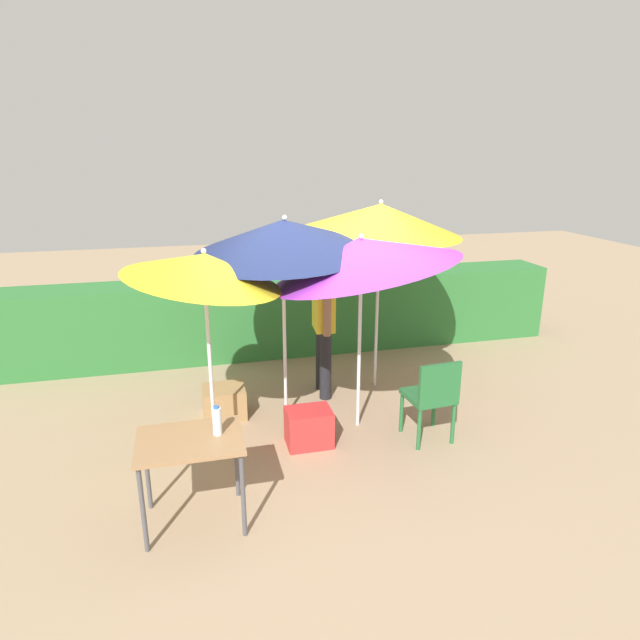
{
  "coord_description": "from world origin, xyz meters",
  "views": [
    {
      "loc": [
        -1.32,
        -5.01,
        2.84
      ],
      "look_at": [
        0.0,
        0.3,
        1.1
      ],
      "focal_mm": 30.32,
      "sensor_mm": 36.0,
      "label": 1
    }
  ],
  "objects_px": {
    "umbrella_navy": "(284,236)",
    "chair_plastic": "(432,395)",
    "umbrella_orange": "(204,268)",
    "person_vendor": "(324,320)",
    "folding_table": "(191,449)",
    "cooler_box": "(309,427)",
    "umbrella_rainbow": "(380,219)",
    "crate_cardboard": "(224,402)",
    "bottle_water": "(217,421)",
    "umbrella_yellow": "(361,255)"
  },
  "relations": [
    {
      "from": "crate_cardboard",
      "to": "umbrella_navy",
      "type": "bearing_deg",
      "value": -14.21
    },
    {
      "from": "bottle_water",
      "to": "crate_cardboard",
      "type": "bearing_deg",
      "value": 85.06
    },
    {
      "from": "cooler_box",
      "to": "folding_table",
      "type": "xyz_separation_m",
      "value": [
        -1.13,
        -0.93,
        0.46
      ]
    },
    {
      "from": "chair_plastic",
      "to": "bottle_water",
      "type": "bearing_deg",
      "value": -162.22
    },
    {
      "from": "umbrella_navy",
      "to": "cooler_box",
      "type": "height_order",
      "value": "umbrella_navy"
    },
    {
      "from": "umbrella_orange",
      "to": "umbrella_navy",
      "type": "bearing_deg",
      "value": 29.65
    },
    {
      "from": "bottle_water",
      "to": "cooler_box",
      "type": "bearing_deg",
      "value": 44.57
    },
    {
      "from": "chair_plastic",
      "to": "folding_table",
      "type": "height_order",
      "value": "chair_plastic"
    },
    {
      "from": "umbrella_rainbow",
      "to": "umbrella_navy",
      "type": "bearing_deg",
      "value": -155.84
    },
    {
      "from": "umbrella_rainbow",
      "to": "bottle_water",
      "type": "height_order",
      "value": "umbrella_rainbow"
    },
    {
      "from": "umbrella_rainbow",
      "to": "cooler_box",
      "type": "height_order",
      "value": "umbrella_rainbow"
    },
    {
      "from": "umbrella_yellow",
      "to": "cooler_box",
      "type": "relative_size",
      "value": 5.08
    },
    {
      "from": "cooler_box",
      "to": "umbrella_rainbow",
      "type": "bearing_deg",
      "value": 46.81
    },
    {
      "from": "folding_table",
      "to": "chair_plastic",
      "type": "bearing_deg",
      "value": 16.74
    },
    {
      "from": "umbrella_rainbow",
      "to": "folding_table",
      "type": "bearing_deg",
      "value": -136.71
    },
    {
      "from": "crate_cardboard",
      "to": "folding_table",
      "type": "bearing_deg",
      "value": -101.68
    },
    {
      "from": "umbrella_rainbow",
      "to": "umbrella_yellow",
      "type": "height_order",
      "value": "umbrella_rainbow"
    },
    {
      "from": "umbrella_yellow",
      "to": "person_vendor",
      "type": "distance_m",
      "value": 1.29
    },
    {
      "from": "umbrella_navy",
      "to": "chair_plastic",
      "type": "distance_m",
      "value": 2.17
    },
    {
      "from": "umbrella_rainbow",
      "to": "crate_cardboard",
      "type": "xyz_separation_m",
      "value": [
        -1.9,
        -0.38,
        -1.91
      ]
    },
    {
      "from": "umbrella_navy",
      "to": "umbrella_orange",
      "type": "bearing_deg",
      "value": -150.35
    },
    {
      "from": "person_vendor",
      "to": "bottle_water",
      "type": "bearing_deg",
      "value": -123.76
    },
    {
      "from": "folding_table",
      "to": "bottle_water",
      "type": "xyz_separation_m",
      "value": [
        0.21,
        0.02,
        0.2
      ]
    },
    {
      "from": "cooler_box",
      "to": "bottle_water",
      "type": "distance_m",
      "value": 1.46
    },
    {
      "from": "umbrella_yellow",
      "to": "umbrella_rainbow",
      "type": "bearing_deg",
      "value": 60.73
    },
    {
      "from": "umbrella_yellow",
      "to": "cooler_box",
      "type": "bearing_deg",
      "value": -158.12
    },
    {
      "from": "umbrella_orange",
      "to": "person_vendor",
      "type": "height_order",
      "value": "umbrella_orange"
    },
    {
      "from": "umbrella_rainbow",
      "to": "person_vendor",
      "type": "relative_size",
      "value": 1.23
    },
    {
      "from": "umbrella_orange",
      "to": "crate_cardboard",
      "type": "relative_size",
      "value": 4.53
    },
    {
      "from": "umbrella_yellow",
      "to": "umbrella_navy",
      "type": "distance_m",
      "value": 0.81
    },
    {
      "from": "bottle_water",
      "to": "umbrella_yellow",
      "type": "bearing_deg",
      "value": 37.19
    },
    {
      "from": "person_vendor",
      "to": "folding_table",
      "type": "relative_size",
      "value": 2.35
    },
    {
      "from": "bottle_water",
      "to": "person_vendor",
      "type": "bearing_deg",
      "value": 56.24
    },
    {
      "from": "umbrella_rainbow",
      "to": "umbrella_orange",
      "type": "distance_m",
      "value": 2.29
    },
    {
      "from": "umbrella_orange",
      "to": "chair_plastic",
      "type": "bearing_deg",
      "value": -11.02
    },
    {
      "from": "person_vendor",
      "to": "umbrella_navy",
      "type": "bearing_deg",
      "value": -138.39
    },
    {
      "from": "person_vendor",
      "to": "umbrella_orange",
      "type": "bearing_deg",
      "value": -145.16
    },
    {
      "from": "umbrella_yellow",
      "to": "umbrella_navy",
      "type": "bearing_deg",
      "value": 148.83
    },
    {
      "from": "umbrella_navy",
      "to": "crate_cardboard",
      "type": "bearing_deg",
      "value": 165.79
    },
    {
      "from": "umbrella_navy",
      "to": "umbrella_yellow",
      "type": "bearing_deg",
      "value": -31.17
    },
    {
      "from": "crate_cardboard",
      "to": "bottle_water",
      "type": "relative_size",
      "value": 1.92
    },
    {
      "from": "umbrella_navy",
      "to": "chair_plastic",
      "type": "relative_size",
      "value": 2.57
    },
    {
      "from": "cooler_box",
      "to": "folding_table",
      "type": "height_order",
      "value": "folding_table"
    },
    {
      "from": "person_vendor",
      "to": "crate_cardboard",
      "type": "height_order",
      "value": "person_vendor"
    },
    {
      "from": "umbrella_yellow",
      "to": "bottle_water",
      "type": "height_order",
      "value": "umbrella_yellow"
    },
    {
      "from": "umbrella_yellow",
      "to": "person_vendor",
      "type": "height_order",
      "value": "umbrella_yellow"
    },
    {
      "from": "umbrella_orange",
      "to": "umbrella_navy",
      "type": "height_order",
      "value": "umbrella_navy"
    },
    {
      "from": "umbrella_orange",
      "to": "crate_cardboard",
      "type": "distance_m",
      "value": 1.77
    },
    {
      "from": "umbrella_yellow",
      "to": "crate_cardboard",
      "type": "distance_m",
      "value": 2.24
    },
    {
      "from": "umbrella_orange",
      "to": "cooler_box",
      "type": "height_order",
      "value": "umbrella_orange"
    }
  ]
}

